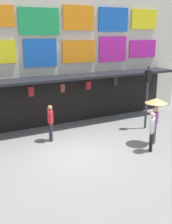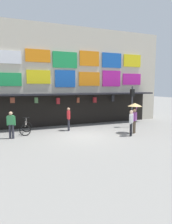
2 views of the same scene
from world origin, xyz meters
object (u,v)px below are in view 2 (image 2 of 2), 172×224
object	(u,v)px
pedestrian_in_red	(11,123)
traffic_light_far	(132,100)
pedestrian_with_umbrella	(135,109)
pedestrian_in_blue	(131,122)
bicycle_parked	(26,128)
pedestrian_in_purple	(69,118)

from	to	relation	value
pedestrian_in_red	traffic_light_far	bearing A→B (deg)	1.55
pedestrian_with_umbrella	pedestrian_in_blue	world-z (taller)	pedestrian_with_umbrella
pedestrian_with_umbrella	traffic_light_far	bearing A→B (deg)	60.94
traffic_light_far	bicycle_parked	distance (m)	8.15
pedestrian_with_umbrella	pedestrian_in_blue	xyz separation A→B (m)	(-0.66, -0.58, -0.69)
traffic_light_far	pedestrian_with_umbrella	xyz separation A→B (m)	(-1.00, -1.80, -0.50)
bicycle_parked	pedestrian_in_purple	size ratio (longest dim) A/B	0.75
pedestrian_with_umbrella	pedestrian_in_purple	size ratio (longest dim) A/B	1.24
bicycle_parked	pedestrian_in_red	world-z (taller)	pedestrian_in_red
pedestrian_in_blue	pedestrian_in_red	world-z (taller)	same
pedestrian_in_purple	pedestrian_in_blue	bearing A→B (deg)	-42.78
traffic_light_far	pedestrian_with_umbrella	size ratio (longest dim) A/B	1.54
pedestrian_in_purple	pedestrian_in_red	distance (m)	4.02
bicycle_parked	pedestrian_in_blue	distance (m)	7.02
pedestrian_in_red	pedestrian_in_blue	bearing A→B (deg)	-16.57
pedestrian_in_blue	pedestrian_in_red	size ratio (longest dim) A/B	1.00
bicycle_parked	pedestrian_in_blue	xyz separation A→B (m)	(6.26, -3.12, 0.55)
pedestrian_in_purple	pedestrian_in_blue	xyz separation A→B (m)	(3.28, -3.03, 0.00)
traffic_light_far	pedestrian_with_umbrella	world-z (taller)	traffic_light_far
pedestrian_with_umbrella	pedestrian_in_red	bearing A→B (deg)	168.78
pedestrian_with_umbrella	pedestrian_in_purple	distance (m)	4.69
pedestrian_in_purple	pedestrian_in_red	size ratio (longest dim) A/B	1.00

